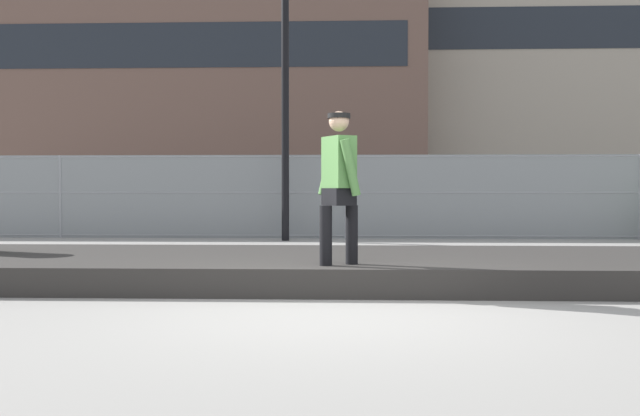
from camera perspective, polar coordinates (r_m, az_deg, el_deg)
ground_plane at (r=6.52m, az=1.20°, el=-8.20°), size 120.00×120.00×0.00m
gravel_berm at (r=8.92m, az=1.54°, el=-4.61°), size 12.61×3.16×0.30m
skateboard at (r=7.80m, az=1.46°, el=-6.17°), size 0.80×0.57×0.07m
skater at (r=7.73m, az=1.46°, el=1.67°), size 0.68×0.62×1.83m
chain_fence at (r=16.36m, az=1.96°, el=0.90°), size 25.65×0.06×1.85m
street_lamp at (r=16.10m, az=-2.70°, el=14.57°), size 0.44×0.44×7.76m
parked_car_near at (r=19.37m, az=-7.97°, el=0.70°), size 4.49×2.12×1.66m
parked_car_mid at (r=19.34m, az=12.07°, el=0.68°), size 4.43×2.00×1.66m
library_building at (r=48.72m, az=-9.42°, el=8.81°), size 28.20×12.63×14.66m
office_block at (r=53.83m, az=15.51°, el=9.44°), size 29.81×14.53×17.20m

